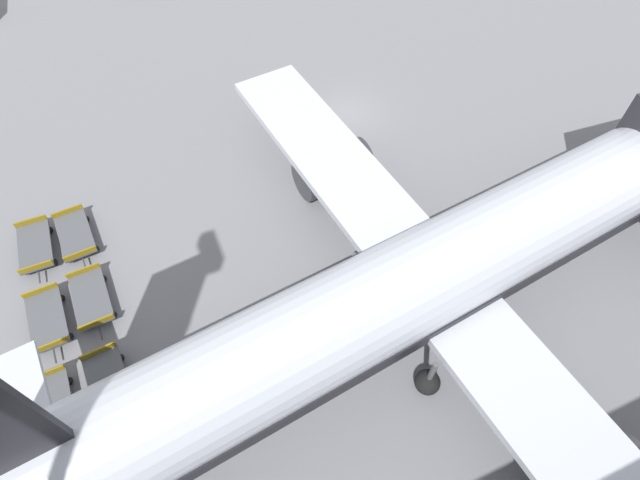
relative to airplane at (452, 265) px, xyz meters
name	(u,v)px	position (x,y,z in m)	size (l,w,h in m)	color
ground_plane	(346,114)	(-14.20, 1.78, -3.36)	(500.00, 500.00, 0.00)	gray
airplane	(452,265)	(0.00, 0.00, 0.00)	(33.30, 40.17, 14.26)	silver
baggage_dolly_row_near_col_a	(35,247)	(-10.57, -17.21, -2.87)	(3.86, 1.70, 0.92)	#515459
baggage_dolly_row_near_col_b	(47,320)	(-6.04, -17.04, -2.87)	(3.90, 1.81, 0.92)	#515459
baggage_dolly_row_near_col_c	(53,410)	(-1.70, -17.20, -2.87)	(3.89, 1.77, 0.92)	#515459
baggage_dolly_row_mid_a_col_a	(75,235)	(-10.52, -15.26, -2.87)	(3.92, 1.88, 0.92)	#515459
baggage_dolly_row_mid_a_col_b	(91,299)	(-6.38, -15.03, -2.87)	(3.90, 1.81, 0.92)	#515459
baggage_dolly_row_mid_a_col_c	(109,384)	(-1.88, -14.95, -2.87)	(3.91, 1.87, 0.92)	#515459
stand_guidance_stripe	(287,406)	(1.76, -8.34, -3.35)	(4.03, 30.79, 0.01)	white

